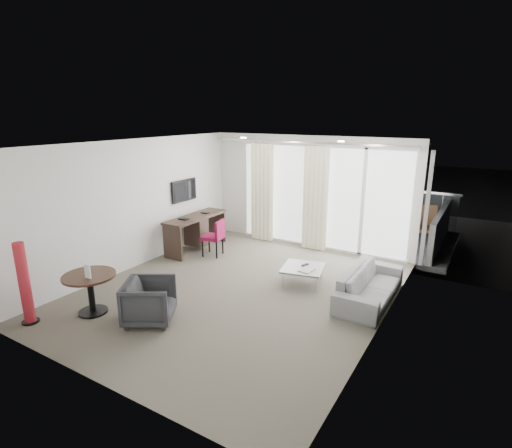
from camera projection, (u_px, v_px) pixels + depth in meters
The scene contains 28 objects.
floor at pixel (239, 290), 7.20m from camera, with size 5.00×6.00×0.00m, color #5B5548.
ceiling at pixel (237, 144), 6.50m from camera, with size 5.00×6.00×0.00m, color white.
wall_left at pixel (135, 204), 8.08m from camera, with size 0.00×6.00×2.60m, color silver.
wall_right at pixel (386, 245), 5.61m from camera, with size 0.00×6.00×2.60m, color silver.
wall_front at pixel (88, 282), 4.37m from camera, with size 5.00×0.00×2.60m, color silver.
window_panel at pixel (320, 198), 9.19m from camera, with size 4.00×0.02×2.38m, color white, non-canonical shape.
window_frame at pixel (320, 198), 9.18m from camera, with size 4.10×0.06×2.44m, color white, non-canonical shape.
curtain_left at pixel (262, 193), 9.77m from camera, with size 0.60×0.20×2.38m, color #EDE6C2, non-canonical shape.
curtain_right at pixel (315, 199), 9.08m from camera, with size 0.60×0.20×2.38m, color #EDE6C2, non-canonical shape.
curtain_track at pixel (307, 143), 8.87m from camera, with size 4.80×0.04×0.04m, color #B2B2B7, non-canonical shape.
downlight_a at pixel (244, 138), 8.27m from camera, with size 0.12×0.12×0.02m, color #FFE0B2.
downlight_b at pixel (341, 141), 7.23m from camera, with size 0.12×0.12×0.02m, color #FFE0B2.
desk at pixel (196, 233), 9.26m from camera, with size 0.53×1.71×0.80m, color #32231C, non-canonical shape.
tv at pixel (184, 191), 9.25m from camera, with size 0.05×0.80×0.50m, color black, non-canonical shape.
desk_chair at pixel (213, 238), 8.87m from camera, with size 0.45×0.42×0.82m, color maroon, non-canonical shape.
round_table at pixel (91, 294), 6.32m from camera, with size 0.81×0.81×0.65m, color #331D13, non-canonical shape.
menu_card at pixel (88, 274), 6.08m from camera, with size 0.12×0.02×0.22m, color white, non-canonical shape.
red_lamp at pixel (24, 284), 5.94m from camera, with size 0.26×0.26×1.28m, color maroon.
tub_armchair at pixel (149, 301), 6.06m from camera, with size 0.71×0.73×0.66m, color #28292C.
coffee_table at pixel (303, 275), 7.44m from camera, with size 0.73×0.73×0.33m, color gray, non-canonical shape.
remote at pixel (305, 264), 7.48m from camera, with size 0.05×0.15×0.02m, color black, non-canonical shape.
magazine at pixel (306, 269), 7.23m from camera, with size 0.20×0.25×0.01m, color gray, non-canonical shape.
sofa at pixel (370, 285), 6.77m from camera, with size 1.86×0.73×0.54m, color gray.
terrace_slab at pixel (339, 233), 10.79m from camera, with size 5.60×3.00×0.12m, color #4D4D50.
rattan_chair_a at pixel (352, 217), 10.71m from camera, with size 0.54×0.54×0.79m, color brown, non-canonical shape.
rattan_chair_b at pixel (425, 222), 10.08m from camera, with size 0.56×0.56×0.83m, color brown, non-canonical shape.
rattan_table at pixel (370, 236), 9.53m from camera, with size 0.50×0.50×0.50m, color brown, non-canonical shape.
balustrade at pixel (357, 203), 11.83m from camera, with size 5.50×0.06×1.05m, color #B2B2B7, non-canonical shape.
Camera 1 is at (3.66, -5.51, 3.10)m, focal length 28.00 mm.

